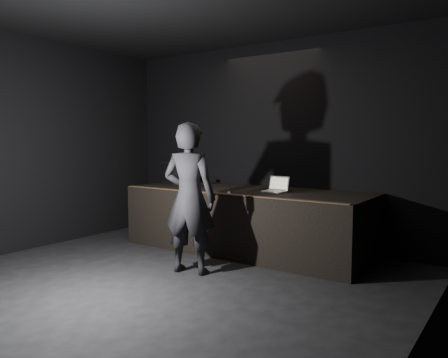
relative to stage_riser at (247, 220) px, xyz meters
name	(u,v)px	position (x,y,z in m)	size (l,w,h in m)	color
ground	(121,298)	(0.00, -2.73, -0.50)	(7.00, 7.00, 0.00)	black
room_walls	(117,120)	(0.00, -2.73, 1.52)	(6.10, 7.10, 3.52)	black
stage_riser	(247,220)	(0.00, 0.00, 0.00)	(4.00, 1.50, 1.00)	black
riser_lip	(222,194)	(0.00, -0.71, 0.51)	(3.92, 0.10, 0.01)	brown
stage_monitor	(177,172)	(-1.67, 0.19, 0.70)	(0.74, 0.66, 0.41)	black
cable	(208,184)	(-1.02, 0.30, 0.51)	(0.02, 0.02, 1.02)	black
laptop	(276,188)	(0.52, 0.04, 0.56)	(0.35, 0.32, 0.24)	white
beer_can	(195,182)	(-0.91, -0.23, 0.59)	(0.07, 0.07, 0.18)	silver
plastic_cup	(272,188)	(0.45, 0.03, 0.55)	(0.08, 0.08, 0.10)	white
wii_remote	(229,193)	(0.08, -0.65, 0.51)	(0.04, 0.15, 0.03)	white
person	(189,198)	(0.01, -1.50, 0.52)	(0.75, 0.49, 2.05)	black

